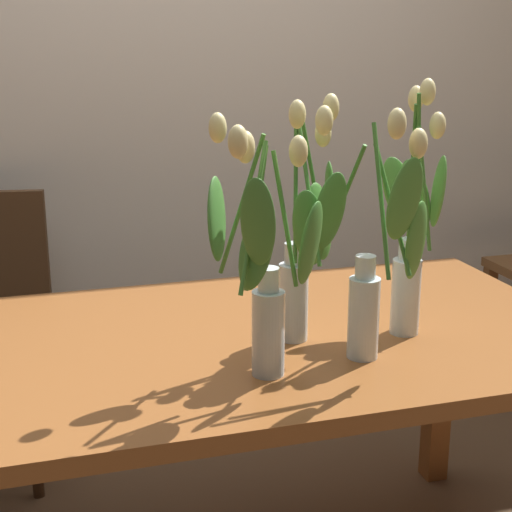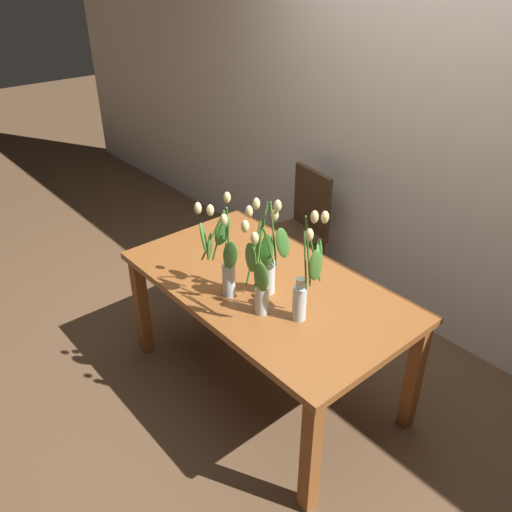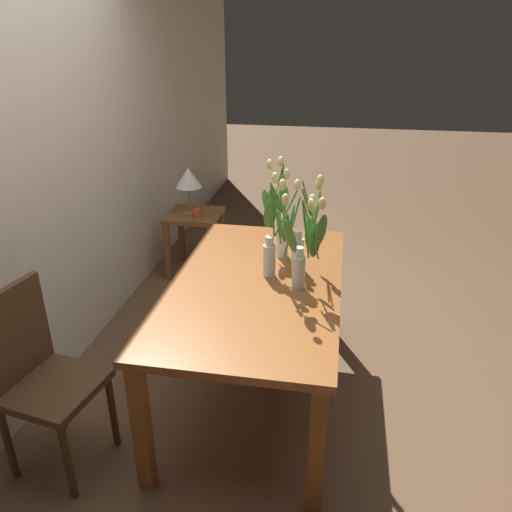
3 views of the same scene
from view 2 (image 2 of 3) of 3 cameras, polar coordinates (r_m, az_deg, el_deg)
ground_plane at (r=3.30m, az=1.02°, el=-13.61°), size 18.00×18.00×0.00m
room_wall_rear at (r=3.47m, az=17.44°, el=13.35°), size 9.00×0.10×2.70m
dining_table at (r=2.89m, az=1.14°, el=-4.35°), size 1.60×0.90×0.74m
tulip_vase_0 at (r=2.62m, az=-3.63°, el=-0.18°), size 0.25×0.24×0.53m
tulip_vase_1 at (r=2.49m, az=0.53°, el=-2.50°), size 0.23×0.26×0.55m
tulip_vase_2 at (r=2.62m, az=1.17°, el=-0.53°), size 0.16×0.22×0.56m
tulip_vase_3 at (r=2.46m, az=5.53°, el=-2.82°), size 0.13×0.17×0.59m
dining_chair at (r=3.90m, az=4.78°, el=3.41°), size 0.46×0.46×0.93m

